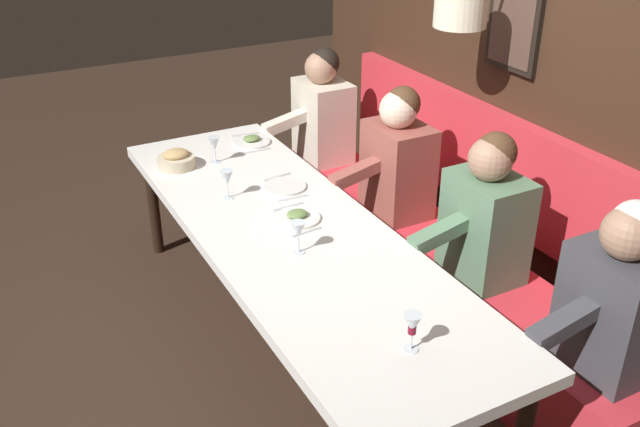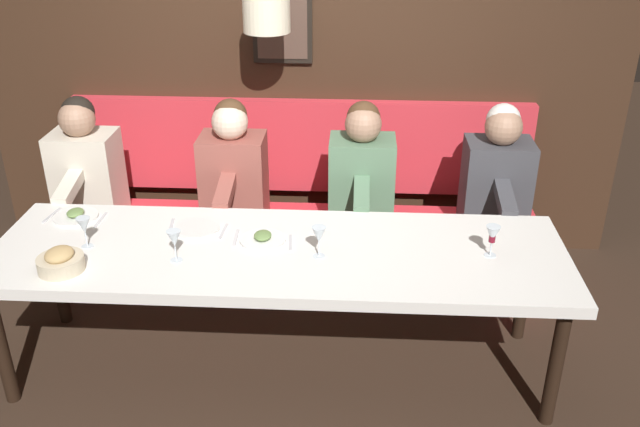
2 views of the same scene
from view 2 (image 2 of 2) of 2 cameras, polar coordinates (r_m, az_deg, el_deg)
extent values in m
plane|color=#332319|center=(3.88, -3.22, -12.50)|extent=(12.00, 12.00, 0.00)
cube|color=silver|center=(3.48, -3.51, -3.37)|extent=(0.90, 2.91, 0.06)
cylinder|color=black|center=(3.51, 19.05, -11.94)|extent=(0.07, 0.07, 0.68)
cylinder|color=black|center=(3.80, -25.10, -9.95)|extent=(0.07, 0.07, 0.68)
cylinder|color=black|center=(4.07, 16.70, -5.86)|extent=(0.07, 0.07, 0.68)
cylinder|color=black|center=(4.32, -21.07, -4.59)|extent=(0.07, 0.07, 0.68)
cube|color=red|center=(4.49, -2.06, -3.11)|extent=(0.52, 3.11, 0.45)
cube|color=#382316|center=(4.60, -1.63, 14.04)|extent=(0.10, 4.31, 2.90)
cube|color=red|center=(4.71, -1.61, 5.69)|extent=(0.10, 3.11, 0.64)
cube|color=black|center=(4.52, -3.17, 15.51)|extent=(0.04, 0.38, 0.49)
cube|color=#4C382D|center=(4.50, -3.19, 15.46)|extent=(0.01, 0.32, 0.43)
cylinder|color=beige|center=(4.18, -4.49, 16.20)|extent=(0.28, 0.28, 0.20)
cube|color=#3D3D42|center=(4.33, 14.44, 2.34)|extent=(0.30, 0.40, 0.56)
sphere|color=#A37A60|center=(4.18, 15.07, 6.97)|extent=(0.22, 0.22, 0.22)
sphere|color=silver|center=(4.20, 15.05, 7.51)|extent=(0.20, 0.20, 0.20)
cube|color=#3D3D42|center=(4.06, 15.19, 1.18)|extent=(0.33, 0.09, 0.14)
cube|color=#567A5B|center=(4.25, 3.48, 2.67)|extent=(0.30, 0.40, 0.56)
sphere|color=#A37A60|center=(4.09, 3.63, 7.43)|extent=(0.22, 0.22, 0.22)
sphere|color=#4C331E|center=(4.11, 3.64, 7.97)|extent=(0.20, 0.20, 0.20)
cube|color=#567A5B|center=(3.96, 3.48, 1.51)|extent=(0.33, 0.09, 0.14)
cube|color=#934C42|center=(4.31, -7.19, 2.90)|extent=(0.30, 0.40, 0.56)
sphere|color=beige|center=(4.16, -7.54, 7.58)|extent=(0.22, 0.22, 0.22)
sphere|color=#4C331E|center=(4.18, -7.49, 8.12)|extent=(0.20, 0.20, 0.20)
cube|color=#934C42|center=(4.04, -7.92, 1.78)|extent=(0.33, 0.09, 0.14)
cube|color=beige|center=(4.57, -18.83, 3.04)|extent=(0.30, 0.40, 0.56)
sphere|color=#A37A60|center=(4.43, -19.63, 7.44)|extent=(0.22, 0.22, 0.22)
sphere|color=black|center=(4.45, -19.55, 7.94)|extent=(0.20, 0.20, 0.20)
cube|color=beige|center=(4.31, -20.23, 1.99)|extent=(0.33, 0.09, 0.14)
cylinder|color=white|center=(3.54, -4.78, -2.20)|extent=(0.24, 0.24, 0.01)
ellipsoid|color=#668447|center=(3.53, -4.80, -1.84)|extent=(0.11, 0.09, 0.04)
cube|color=silver|center=(3.51, -2.48, -2.48)|extent=(0.17, 0.03, 0.01)
cube|color=silver|center=(3.58, -7.04, -2.02)|extent=(0.18, 0.02, 0.01)
cylinder|color=white|center=(3.99, -19.68, -0.26)|extent=(0.24, 0.24, 0.01)
ellipsoid|color=#668447|center=(3.98, -19.74, 0.07)|extent=(0.11, 0.09, 0.04)
cube|color=silver|center=(3.92, -17.82, -0.49)|extent=(0.17, 0.02, 0.01)
cube|color=silver|center=(4.07, -21.46, -0.12)|extent=(0.18, 0.04, 0.01)
cylinder|color=silver|center=(3.70, -10.22, -1.23)|extent=(0.24, 0.24, 0.01)
cube|color=silver|center=(3.65, -8.07, -1.49)|extent=(0.17, 0.02, 0.01)
cube|color=silver|center=(3.75, -12.31, -1.07)|extent=(0.18, 0.04, 0.01)
cylinder|color=silver|center=(3.39, -0.09, -3.57)|extent=(0.06, 0.06, 0.00)
cylinder|color=silver|center=(3.37, -0.09, -2.98)|extent=(0.01, 0.01, 0.07)
cone|color=silver|center=(3.33, -0.09, -1.79)|extent=(0.07, 0.07, 0.08)
cylinder|color=silver|center=(3.50, 13.99, -3.40)|extent=(0.06, 0.06, 0.00)
cylinder|color=silver|center=(3.48, 14.06, -2.83)|extent=(0.01, 0.01, 0.07)
cone|color=silver|center=(3.44, 14.20, -1.67)|extent=(0.07, 0.07, 0.08)
cylinder|color=maroon|center=(3.46, 14.16, -2.07)|extent=(0.03, 0.03, 0.03)
cylinder|color=silver|center=(3.67, -18.82, -2.61)|extent=(0.06, 0.06, 0.00)
cylinder|color=silver|center=(3.65, -18.91, -2.07)|extent=(0.01, 0.01, 0.07)
cone|color=silver|center=(3.62, -19.09, -0.95)|extent=(0.07, 0.07, 0.08)
cylinder|color=silver|center=(3.43, -11.89, -3.83)|extent=(0.06, 0.06, 0.00)
cylinder|color=silver|center=(3.41, -11.95, -3.25)|extent=(0.01, 0.01, 0.07)
cone|color=silver|center=(3.37, -12.07, -2.07)|extent=(0.07, 0.07, 0.08)
cylinder|color=beige|center=(3.49, -20.80, -3.92)|extent=(0.22, 0.22, 0.07)
ellipsoid|color=tan|center=(3.47, -20.93, -3.21)|extent=(0.15, 0.13, 0.06)
camera|label=1|loc=(2.93, 61.94, 14.11)|focal=39.93mm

